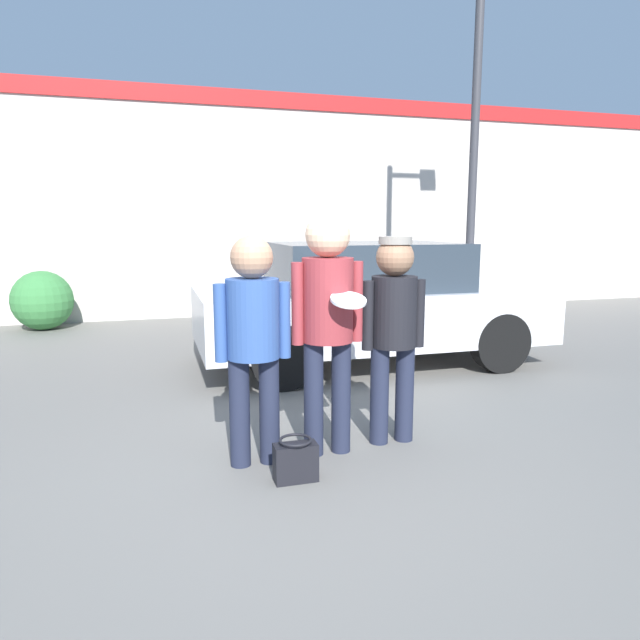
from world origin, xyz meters
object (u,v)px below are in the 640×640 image
(parked_car_near, at_px, (369,303))
(handbag, at_px, (296,461))
(person_middle_with_frisbee, at_px, (328,309))
(person_right, at_px, (394,321))
(shrub, at_px, (42,300))
(person_left, at_px, (253,330))
(street_lamp, at_px, (487,98))

(parked_car_near, bearing_deg, handbag, -119.39)
(person_middle_with_frisbee, distance_m, handbag, 1.12)
(parked_car_near, bearing_deg, person_middle_with_frisbee, -117.28)
(handbag, bearing_deg, person_right, 27.89)
(person_middle_with_frisbee, height_order, handbag, person_middle_with_frisbee)
(shrub, bearing_deg, parked_car_near, -40.40)
(handbag, bearing_deg, shrub, 111.53)
(person_right, bearing_deg, shrub, 119.81)
(person_middle_with_frisbee, bearing_deg, handbag, -130.97)
(person_left, height_order, person_right, person_left)
(person_left, relative_size, shrub, 1.69)
(person_left, bearing_deg, person_middle_with_frisbee, 4.00)
(street_lamp, xyz_separation_m, shrub, (-6.39, 3.06, -3.00))
(person_middle_with_frisbee, distance_m, parked_car_near, 2.99)
(parked_car_near, relative_size, handbag, 14.06)
(person_left, xyz_separation_m, person_middle_with_frisbee, (0.57, 0.04, 0.12))
(parked_car_near, xyz_separation_m, street_lamp, (1.99, 0.68, 2.72))
(person_left, relative_size, parked_car_near, 0.39)
(person_right, height_order, parked_car_near, person_right)
(shrub, xyz_separation_m, handbag, (2.68, -6.79, -0.35))
(person_left, xyz_separation_m, person_right, (1.15, 0.12, -0.01))
(person_left, bearing_deg, shrub, 110.99)
(street_lamp, bearing_deg, person_middle_with_frisbee, -135.33)
(person_middle_with_frisbee, relative_size, shrub, 1.86)
(person_left, distance_m, parked_car_near, 3.31)
(person_left, xyz_separation_m, handbag, (0.22, -0.37, -0.86))
(parked_car_near, xyz_separation_m, handbag, (-1.72, -3.05, -0.63))
(person_right, xyz_separation_m, shrub, (-3.61, 6.30, -0.51))
(street_lamp, bearing_deg, person_left, -139.49)
(person_middle_with_frisbee, relative_size, parked_car_near, 0.43)
(person_middle_with_frisbee, relative_size, person_right, 1.11)
(parked_car_near, bearing_deg, person_right, -107.11)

